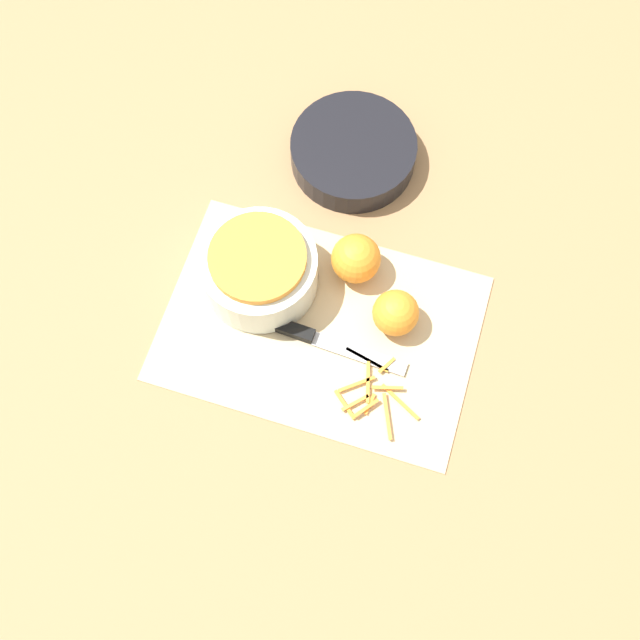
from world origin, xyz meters
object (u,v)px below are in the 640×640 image
object	(u,v)px
bowl_speckled	(259,269)
knife	(302,333)
orange_right	(356,259)
orange_left	(396,313)
bowl_dark	(353,152)

from	to	relation	value
bowl_speckled	knife	xyz separation A→B (m)	(0.09, -0.07, -0.04)
knife	orange_right	distance (m)	0.14
knife	orange_right	size ratio (longest dim) A/B	3.17
bowl_speckled	orange_left	size ratio (longest dim) A/B	2.52
bowl_speckled	orange_left	bearing A→B (deg)	-1.09
bowl_dark	orange_right	distance (m)	0.21
bowl_speckled	bowl_dark	world-z (taller)	bowl_speckled
orange_right	knife	bearing A→B (deg)	-109.52
knife	orange_right	xyz separation A→B (m)	(0.05, 0.13, 0.03)
knife	orange_right	world-z (taller)	orange_right
knife	orange_left	xyz separation A→B (m)	(0.13, 0.06, 0.03)
bowl_dark	orange_right	world-z (taller)	orange_right
orange_right	bowl_speckled	bearing A→B (deg)	-154.97
bowl_speckled	orange_right	distance (m)	0.15
bowl_dark	orange_right	xyz separation A→B (m)	(0.06, -0.20, 0.02)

